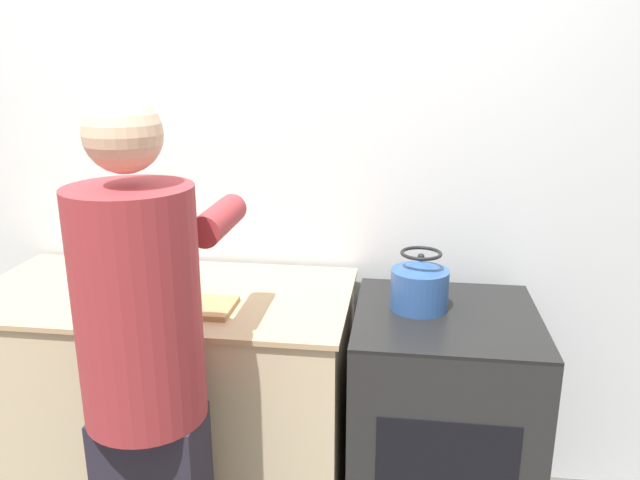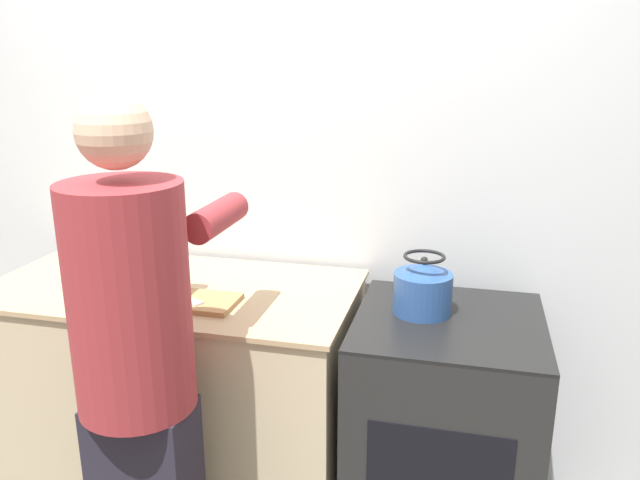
{
  "view_description": "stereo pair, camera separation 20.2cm",
  "coord_description": "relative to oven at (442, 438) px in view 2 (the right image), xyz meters",
  "views": [
    {
      "loc": [
        0.53,
        -1.68,
        1.75
      ],
      "look_at": [
        0.27,
        0.24,
        1.17
      ],
      "focal_mm": 35.0,
      "sensor_mm": 36.0,
      "label": 1
    },
    {
      "loc": [
        0.73,
        -1.64,
        1.75
      ],
      "look_at": [
        0.27,
        0.24,
        1.17
      ],
      "focal_mm": 35.0,
      "sensor_mm": 36.0,
      "label": 2
    }
  ],
  "objects": [
    {
      "name": "wall_back",
      "position": [
        -0.69,
        0.44,
        0.85
      ],
      "size": [
        8.0,
        0.05,
        2.6
      ],
      "color": "silver",
      "rests_on": "ground_plane"
    },
    {
      "name": "counter",
      "position": [
        -1.02,
        0.03,
        0.01
      ],
      "size": [
        1.37,
        0.71,
        0.92
      ],
      "color": "#C6B28E",
      "rests_on": "ground_plane"
    },
    {
      "name": "oven",
      "position": [
        0.0,
        0.0,
        0.0
      ],
      "size": [
        0.62,
        0.63,
        0.91
      ],
      "color": "black",
      "rests_on": "ground_plane"
    },
    {
      "name": "person",
      "position": [
        -0.85,
        -0.52,
        0.45
      ],
      "size": [
        0.38,
        0.61,
        1.66
      ],
      "color": "#25212E",
      "rests_on": "ground_plane"
    },
    {
      "name": "cutting_board",
      "position": [
        -0.9,
        -0.11,
        0.48
      ],
      "size": [
        0.36,
        0.19,
        0.02
      ],
      "color": "#A87A4C",
      "rests_on": "counter"
    },
    {
      "name": "knife",
      "position": [
        -0.94,
        -0.11,
        0.49
      ],
      "size": [
        0.23,
        0.13,
        0.01
      ],
      "rotation": [
        0.0,
        0.0,
        -0.42
      ],
      "color": "silver",
      "rests_on": "cutting_board"
    },
    {
      "name": "kettle",
      "position": [
        -0.1,
        0.04,
        0.54
      ],
      "size": [
        0.2,
        0.2,
        0.21
      ],
      "color": "#284C8C",
      "rests_on": "oven"
    },
    {
      "name": "bowl_prep",
      "position": [
        -1.24,
        -0.08,
        0.5
      ],
      "size": [
        0.12,
        0.12,
        0.05
      ],
      "color": "silver",
      "rests_on": "counter"
    },
    {
      "name": "canister_jar",
      "position": [
        -1.19,
        0.12,
        0.54
      ],
      "size": [
        0.16,
        0.16,
        0.15
      ],
      "color": "#756047",
      "rests_on": "counter"
    }
  ]
}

